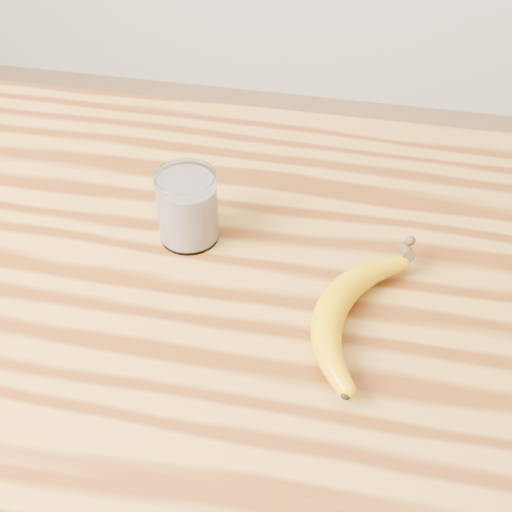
# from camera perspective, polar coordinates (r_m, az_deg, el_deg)

# --- Properties ---
(table) EXTENTS (1.20, 0.80, 0.90)m
(table) POSITION_cam_1_polar(r_m,az_deg,el_deg) (0.91, 5.56, -9.34)
(table) COLOR #A2712A
(table) RESTS_ON ground
(smoothie_glass) EXTENTS (0.07, 0.07, 0.09)m
(smoothie_glass) POSITION_cam_1_polar(r_m,az_deg,el_deg) (0.87, -5.50, 3.83)
(smoothie_glass) COLOR white
(smoothie_glass) RESTS_ON table
(banana) EXTENTS (0.17, 0.31, 0.04)m
(banana) POSITION_cam_1_polar(r_m,az_deg,el_deg) (0.79, 6.09, -4.08)
(banana) COLOR #C78F00
(banana) RESTS_ON table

